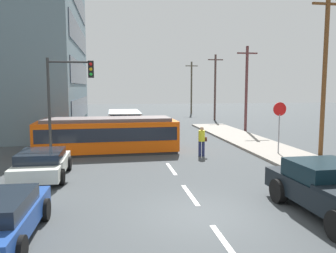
% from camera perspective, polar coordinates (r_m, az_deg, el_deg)
% --- Properties ---
extents(ground_plane, '(120.00, 120.00, 0.00)m').
position_cam_1_polar(ground_plane, '(20.28, -1.38, -4.43)').
color(ground_plane, '#3D4245').
extents(sidewalk_curb_right, '(3.20, 36.00, 0.14)m').
position_cam_1_polar(sidewalk_curb_right, '(18.76, 21.57, -5.57)').
color(sidewalk_curb_right, gray).
rests_on(sidewalk_curb_right, ground).
extents(lane_stripe_0, '(0.16, 2.40, 0.01)m').
position_cam_1_polar(lane_stripe_0, '(9.04, 9.64, -18.75)').
color(lane_stripe_0, silver).
rests_on(lane_stripe_0, ground).
extents(lane_stripe_1, '(0.16, 2.40, 0.01)m').
position_cam_1_polar(lane_stripe_1, '(12.63, 3.67, -11.22)').
color(lane_stripe_1, silver).
rests_on(lane_stripe_1, ground).
extents(lane_stripe_2, '(0.16, 2.40, 0.01)m').
position_cam_1_polar(lane_stripe_2, '(16.41, 0.54, -7.03)').
color(lane_stripe_2, silver).
rests_on(lane_stripe_2, ground).
extents(lane_stripe_3, '(0.16, 2.40, 0.01)m').
position_cam_1_polar(lane_stripe_3, '(26.73, -3.31, -1.76)').
color(lane_stripe_3, silver).
rests_on(lane_stripe_3, ground).
extents(lane_stripe_4, '(0.16, 2.40, 0.01)m').
position_cam_1_polar(lane_stripe_4, '(32.65, -4.40, -0.26)').
color(lane_stripe_4, silver).
rests_on(lane_stripe_4, ground).
extents(streetcar_tram, '(8.21, 2.76, 2.08)m').
position_cam_1_polar(streetcar_tram, '(20.50, -9.99, -1.35)').
color(streetcar_tram, '#F7560B').
rests_on(streetcar_tram, ground).
extents(city_bus, '(2.56, 5.56, 1.89)m').
position_cam_1_polar(city_bus, '(28.52, -7.25, 0.90)').
color(city_bus, '#AEC1C4').
rests_on(city_bus, ground).
extents(pedestrian_crossing, '(0.51, 0.36, 1.67)m').
position_cam_1_polar(pedestrian_crossing, '(19.30, 5.62, -2.17)').
color(pedestrian_crossing, navy).
rests_on(pedestrian_crossing, ground).
extents(pickup_truck_parked, '(2.38, 5.05, 1.55)m').
position_cam_1_polar(pickup_truck_parked, '(11.51, 25.89, -9.52)').
color(pickup_truck_parked, black).
rests_on(pickup_truck_parked, ground).
extents(parked_sedan_mid, '(2.12, 4.05, 1.19)m').
position_cam_1_polar(parked_sedan_mid, '(15.62, -20.15, -5.81)').
color(parked_sedan_mid, silver).
rests_on(parked_sedan_mid, ground).
extents(parked_sedan_far, '(2.14, 4.46, 1.19)m').
position_cam_1_polar(parked_sedan_far, '(24.61, -14.76, -1.22)').
color(parked_sedan_far, maroon).
rests_on(parked_sedan_far, ground).
extents(parked_sedan_furthest, '(2.11, 4.25, 1.19)m').
position_cam_1_polar(parked_sedan_furthest, '(30.87, -13.96, 0.33)').
color(parked_sedan_furthest, navy).
rests_on(parked_sedan_furthest, ground).
extents(stop_sign, '(0.76, 0.07, 2.88)m').
position_cam_1_polar(stop_sign, '(20.20, 18.00, 1.50)').
color(stop_sign, gray).
rests_on(stop_sign, sidewalk_curb_right).
extents(traffic_light_mast, '(2.29, 0.33, 5.30)m').
position_cam_1_polar(traffic_light_mast, '(17.96, -16.50, 5.64)').
color(traffic_light_mast, '#333333').
rests_on(traffic_light_mast, ground).
extents(utility_pole_near, '(1.80, 0.24, 8.87)m').
position_cam_1_polar(utility_pole_near, '(20.78, 24.52, 8.07)').
color(utility_pole_near, brown).
rests_on(utility_pole_near, ground).
extents(utility_pole_mid, '(1.80, 0.24, 7.33)m').
position_cam_1_polar(utility_pole_mid, '(30.51, 12.87, 6.35)').
color(utility_pole_mid, brown).
rests_on(utility_pole_mid, ground).
extents(utility_pole_far, '(1.80, 0.24, 7.62)m').
position_cam_1_polar(utility_pole_far, '(40.74, 7.82, 6.66)').
color(utility_pole_far, brown).
rests_on(utility_pole_far, ground).
extents(utility_pole_distant, '(1.80, 0.24, 7.52)m').
position_cam_1_polar(utility_pole_distant, '(50.48, 3.91, 6.61)').
color(utility_pole_distant, brown).
rests_on(utility_pole_distant, ground).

